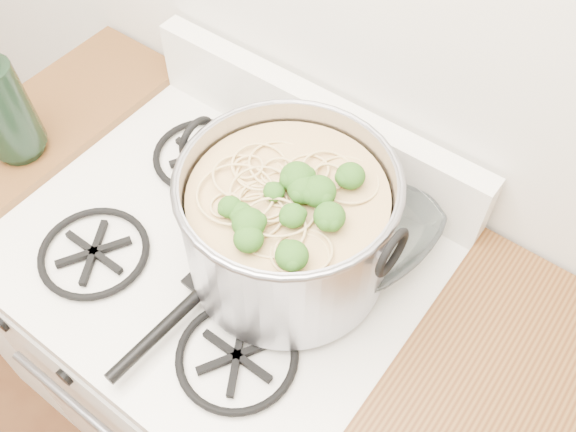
{
  "coord_description": "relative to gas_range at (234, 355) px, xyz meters",
  "views": [
    {
      "loc": [
        0.5,
        0.81,
        1.89
      ],
      "look_at": [
        0.13,
        1.31,
        1.06
      ],
      "focal_mm": 40.0,
      "sensor_mm": 36.0,
      "label": 1
    }
  ],
  "objects": [
    {
      "name": "gas_range",
      "position": [
        0.0,
        0.0,
        0.0
      ],
      "size": [
        0.76,
        0.66,
        0.92
      ],
      "color": "white",
      "rests_on": "ground"
    },
    {
      "name": "counter_left",
      "position": [
        -0.51,
        0.0,
        0.02
      ],
      "size": [
        0.25,
        0.65,
        0.92
      ],
      "color": "silver",
      "rests_on": "ground"
    },
    {
      "name": "stock_pot",
      "position": [
        0.13,
        0.04,
        0.6
      ],
      "size": [
        0.39,
        0.36,
        0.24
      ],
      "color": "#9998A1",
      "rests_on": "gas_range"
    },
    {
      "name": "spatula",
      "position": [
        0.06,
        -0.05,
        0.5
      ],
      "size": [
        0.31,
        0.33,
        0.02
      ],
      "primitive_type": null,
      "rotation": [
        0.0,
        0.0,
        -0.05
      ],
      "color": "black",
      "rests_on": "gas_range"
    },
    {
      "name": "glass_bowl",
      "position": [
        0.2,
        0.16,
        0.5
      ],
      "size": [
        0.12,
        0.12,
        0.03
      ],
      "primitive_type": "imported",
      "rotation": [
        0.0,
        0.0,
        -0.14
      ],
      "color": "white",
      "rests_on": "gas_range"
    }
  ]
}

